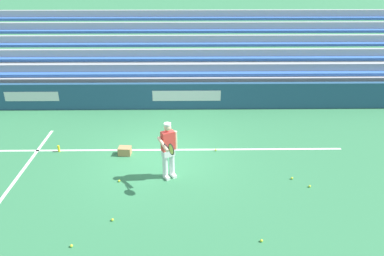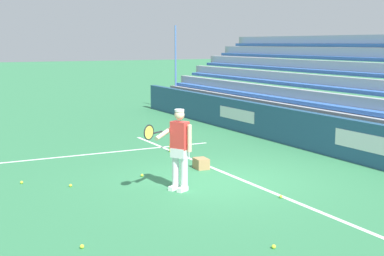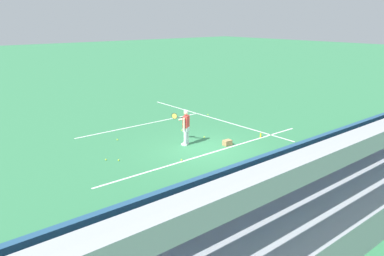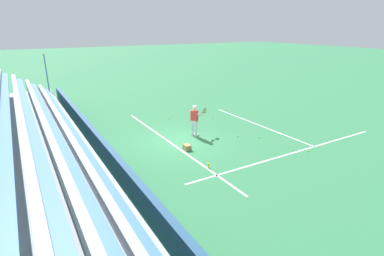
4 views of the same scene
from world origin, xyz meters
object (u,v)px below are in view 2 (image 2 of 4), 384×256
Objects in this scene: tennis_player at (179,148)px; ball_box_cardboard at (201,163)px; tennis_ball_far_left at (281,197)px; tennis_ball_stray_back at (82,246)px; tennis_ball_near_player at (22,182)px; water_bottle at (171,148)px; tennis_ball_by_box at (274,247)px; tennis_ball_midcourt at (71,185)px; tennis_ball_toward_net at (142,175)px.

ball_box_cardboard is (1.49, -1.35, -0.76)m from tennis_player.
tennis_player is 2.30m from tennis_ball_far_left.
tennis_ball_stray_back is (-3.71, 4.08, -0.10)m from ball_box_cardboard.
water_bottle is at bearing -69.70° from tennis_ball_near_player.
tennis_ball_near_player is at bearing 54.00° from tennis_player.
tennis_ball_near_player is (2.06, 2.84, -0.86)m from tennis_player.
tennis_ball_by_box is (-1.35, -2.56, 0.00)m from tennis_ball_stray_back.
tennis_player is at bearing 157.05° from water_bottle.
water_bottle is at bearing -35.98° from tennis_ball_stray_back.
tennis_ball_near_player is at bearing 110.30° from water_bottle.
tennis_ball_near_player is 1.16m from tennis_ball_midcourt.
water_bottle is at bearing -38.60° from tennis_ball_toward_net.
ball_box_cardboard is at bearing -16.73° from tennis_ball_by_box.
tennis_player is 25.98× the size of tennis_ball_midcourt.
tennis_ball_by_box is (-5.06, 1.52, -0.10)m from ball_box_cardboard.
tennis_ball_midcourt is (-0.76, -0.88, 0.00)m from tennis_ball_near_player.
tennis_ball_near_player is 4.29m from tennis_ball_stray_back.
tennis_ball_stray_back is (-4.28, -0.11, 0.00)m from tennis_ball_near_player.
ball_box_cardboard is at bearing -86.85° from tennis_ball_midcourt.
tennis_ball_far_left is at bearing 179.77° from water_bottle.
tennis_ball_far_left is 1.00× the size of tennis_ball_stray_back.
tennis_ball_midcourt is (-0.18, 3.30, -0.10)m from ball_box_cardboard.
tennis_ball_by_box is (-5.63, -2.67, 0.00)m from tennis_ball_near_player.
tennis_ball_midcourt and tennis_ball_toward_net have the same top height.
ball_box_cardboard is 1.82× the size of water_bottle.
tennis_player is 3.68m from tennis_ball_by_box.
tennis_ball_toward_net is at bearing 31.74° from tennis_ball_far_left.
tennis_ball_near_player is 6.23m from tennis_ball_by_box.
tennis_player is at bearing -170.04° from tennis_ball_toward_net.
ball_box_cardboard is 6.06× the size of tennis_ball_near_player.
tennis_ball_by_box is at bearing -154.66° from tennis_ball_near_player.
tennis_ball_stray_back and tennis_ball_by_box have the same top height.
tennis_ball_far_left is 3.41m from tennis_ball_toward_net.
tennis_ball_stray_back is 7.31m from water_bottle.
tennis_player is at bearing -123.77° from tennis_ball_midcourt.
water_bottle is at bearing -0.23° from tennis_ball_far_left.
tennis_ball_toward_net is at bearing 141.40° from water_bottle.
tennis_ball_stray_back is 1.00× the size of tennis_ball_by_box.
tennis_ball_by_box and tennis_ball_toward_net have the same top height.
tennis_player reaches higher than tennis_ball_toward_net.
tennis_ball_by_box is at bearing 163.27° from ball_box_cardboard.
water_bottle is at bearing -55.88° from tennis_ball_midcourt.
tennis_ball_far_left is 5.17m from water_bottle.
tennis_ball_stray_back is 1.00× the size of tennis_ball_toward_net.
tennis_player is 3.62m from tennis_ball_near_player.
ball_box_cardboard is 6.06× the size of tennis_ball_toward_net.
tennis_ball_far_left and tennis_ball_by_box have the same top height.
ball_box_cardboard is at bearing -42.12° from tennis_player.
tennis_ball_toward_net is 2.91m from water_bottle.
tennis_ball_far_left is at bearing -80.12° from tennis_ball_stray_back.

